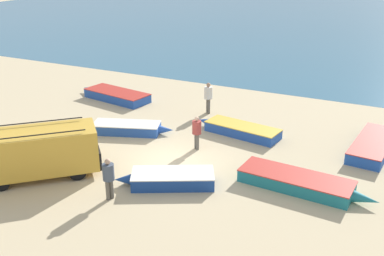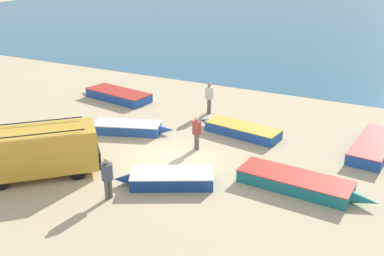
% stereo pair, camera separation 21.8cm
% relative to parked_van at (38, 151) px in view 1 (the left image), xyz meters
% --- Properties ---
extents(ground_plane, '(200.00, 200.00, 0.00)m').
position_rel_parked_van_xyz_m(ground_plane, '(4.28, 3.62, -1.12)').
color(ground_plane, tan).
extents(sea_water, '(120.00, 80.00, 0.01)m').
position_rel_parked_van_xyz_m(sea_water, '(4.28, 55.62, -1.12)').
color(sea_water, '#33607A').
rests_on(sea_water, ground_plane).
extents(parked_van, '(4.75, 4.68, 2.15)m').
position_rel_parked_van_xyz_m(parked_van, '(0.00, 0.00, 0.00)').
color(parked_van, gold).
rests_on(parked_van, ground_plane).
extents(fishing_rowboat_0, '(5.44, 1.85, 0.53)m').
position_rel_parked_van_xyz_m(fishing_rowboat_0, '(9.93, 3.73, -0.86)').
color(fishing_rowboat_0, '#1E757F').
rests_on(fishing_rowboat_0, ground_plane).
extents(fishing_rowboat_1, '(5.32, 2.33, 0.56)m').
position_rel_parked_van_xyz_m(fishing_rowboat_1, '(-3.24, 9.90, -0.84)').
color(fishing_rowboat_1, '#234CA3').
rests_on(fishing_rowboat_1, ground_plane).
extents(fishing_rowboat_2, '(4.75, 1.89, 0.52)m').
position_rel_parked_van_xyz_m(fishing_rowboat_2, '(5.85, 7.95, -0.86)').
color(fishing_rowboat_2, '#234CA3').
rests_on(fishing_rowboat_2, ground_plane).
extents(fishing_rowboat_3, '(3.96, 2.72, 0.54)m').
position_rel_parked_van_xyz_m(fishing_rowboat_3, '(5.20, 1.71, -0.85)').
color(fishing_rowboat_3, navy).
rests_on(fishing_rowboat_3, ground_plane).
extents(fishing_rowboat_4, '(1.96, 5.48, 0.55)m').
position_rel_parked_van_xyz_m(fishing_rowboat_4, '(12.19, 8.98, -0.85)').
color(fishing_rowboat_4, '#234CA3').
rests_on(fishing_rowboat_4, ground_plane).
extents(fishing_rowboat_5, '(4.21, 2.37, 0.52)m').
position_rel_parked_van_xyz_m(fishing_rowboat_5, '(0.64, 5.62, -0.86)').
color(fishing_rowboat_5, '#234CA3').
rests_on(fishing_rowboat_5, ground_plane).
extents(fisherman_0, '(0.48, 0.48, 1.81)m').
position_rel_parked_van_xyz_m(fisherman_0, '(3.06, 10.17, -0.04)').
color(fisherman_0, '#5B564C').
rests_on(fisherman_0, ground_plane).
extents(fisherman_1, '(0.43, 0.43, 1.63)m').
position_rel_parked_van_xyz_m(fisherman_1, '(4.66, 5.32, -0.15)').
color(fisherman_1, '#5B564C').
rests_on(fisherman_1, ground_plane).
extents(fisherman_2, '(0.44, 0.44, 1.67)m').
position_rel_parked_van_xyz_m(fisherman_2, '(3.70, -0.26, -0.12)').
color(fisherman_2, '#5B564C').
rests_on(fisherman_2, ground_plane).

